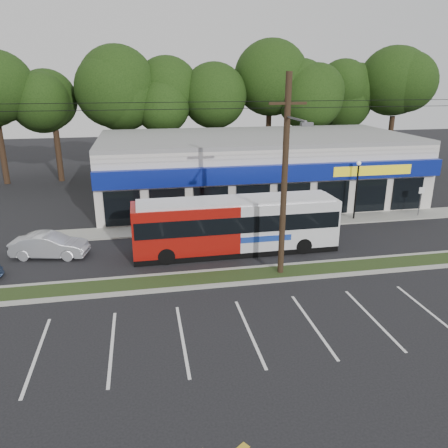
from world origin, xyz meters
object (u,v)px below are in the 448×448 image
utility_pole (282,172)px  car_dark (300,214)px  metrobus (236,224)px  pedestrian_b (259,226)px  car_silver (50,245)px  lamp_post (357,183)px  sign_post (421,196)px  pedestrian_a (315,225)px

utility_pole → car_dark: 9.74m
metrobus → car_dark: size_ratio=2.62×
pedestrian_b → metrobus: bearing=43.4°
car_dark → pedestrian_b: size_ratio=2.39×
metrobus → car_silver: metrobus is taller
car_dark → car_silver: car_dark is taller
lamp_post → car_silver: 20.51m
sign_post → pedestrian_a: sign_post is taller
sign_post → pedestrian_b: bearing=-168.6°
pedestrian_a → car_dark: bearing=-102.7°
metrobus → car_dark: (5.43, 4.00, -0.92)m
sign_post → metrobus: (-14.62, -4.07, 0.13)m
car_dark → car_silver: size_ratio=1.08×
metrobus → car_silver: 10.67m
pedestrian_b → pedestrian_a: bearing=-176.3°
metrobus → car_dark: bearing=35.9°
pedestrian_b → sign_post: bearing=-164.9°
metrobus → car_dark: metrobus is taller
utility_pole → metrobus: bearing=112.1°
car_dark → car_silver: 16.24m
metrobus → pedestrian_a: (5.50, 1.50, -0.89)m
sign_post → pedestrian_a: size_ratio=1.39×
car_silver → pedestrian_b: pedestrian_b is taller
car_silver → pedestrian_b: (12.37, 0.33, 0.25)m
sign_post → pedestrian_a: (-9.12, -2.57, -0.76)m
sign_post → lamp_post: bearing=177.4°
lamp_post → car_silver: size_ratio=1.01×
utility_pole → car_dark: bearing=62.3°
metrobus → pedestrian_a: size_ratio=7.43×
lamp_post → car_silver: lamp_post is taller
utility_pole → pedestrian_b: utility_pole is taller
lamp_post → pedestrian_b: size_ratio=2.24×
utility_pole → car_dark: (3.98, 7.57, -4.64)m
lamp_post → pedestrian_b: 8.47m
sign_post → car_silver: bearing=-173.4°
metrobus → car_silver: (-10.56, 1.17, -0.99)m
sign_post → metrobus: bearing=-164.4°
sign_post → utility_pole: bearing=-149.9°
metrobus → utility_pole: bearing=-68.4°
car_dark → pedestrian_a: size_ratio=2.83×
pedestrian_b → car_dark: bearing=-141.7°
pedestrian_a → pedestrian_b: 3.69m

